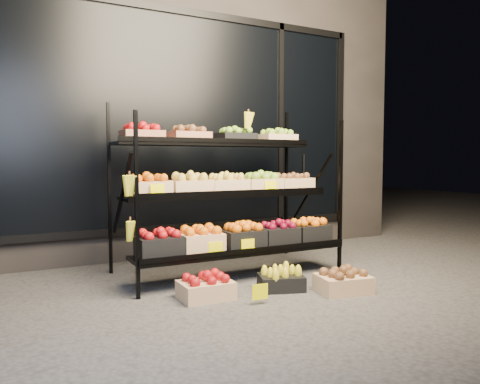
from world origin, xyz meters
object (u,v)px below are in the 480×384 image
display_rack (228,193)px  floor_crate_left (206,287)px  floor_crate_midright (343,281)px  floor_crate_midleft (281,279)px

display_rack → floor_crate_left: size_ratio=5.22×
floor_crate_left → floor_crate_midright: (1.09, -0.37, 0.00)m
floor_crate_left → floor_crate_midright: floor_crate_midright is taller
floor_crate_left → floor_crate_midleft: floor_crate_left is taller
floor_crate_left → floor_crate_midleft: 0.68m
display_rack → floor_crate_midleft: bearing=-78.8°
floor_crate_midleft → floor_crate_midright: size_ratio=0.93×
floor_crate_midright → display_rack: bearing=129.6°
floor_crate_left → floor_crate_midleft: (0.67, -0.06, -0.01)m
floor_crate_midleft → floor_crate_left: bearing=-166.6°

